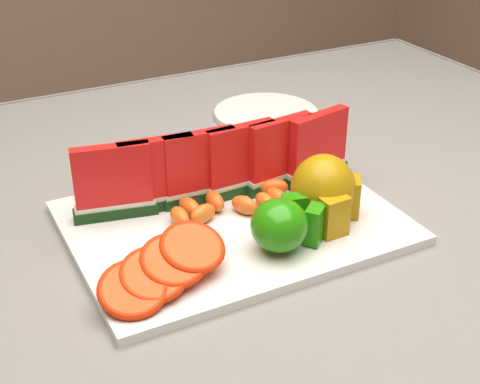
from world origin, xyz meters
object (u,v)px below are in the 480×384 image
at_px(apple_cluster, 284,224).
at_px(platter, 233,222).
at_px(side_plate, 266,114).
at_px(pear_cluster, 325,192).

bearing_deg(apple_cluster, platter, 104.86).
distance_m(platter, apple_cluster, 0.10).
xyz_separation_m(apple_cluster, side_plate, (0.19, 0.38, -0.04)).
bearing_deg(pear_cluster, side_plate, 72.18).
bearing_deg(platter, pear_cluster, -26.74).
relative_size(platter, apple_cluster, 3.86).
xyz_separation_m(platter, pear_cluster, (0.10, -0.05, 0.04)).
xyz_separation_m(platter, side_plate, (0.21, 0.30, -0.00)).
xyz_separation_m(apple_cluster, pear_cluster, (0.08, 0.03, 0.01)).
height_order(platter, side_plate, platter).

